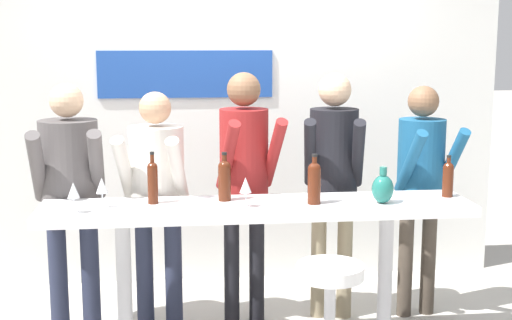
% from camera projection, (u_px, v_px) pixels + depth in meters
% --- Properties ---
extents(back_wall, '(4.17, 0.12, 2.42)m').
position_uv_depth(back_wall, '(236.00, 128.00, 5.63)').
color(back_wall, silver).
rests_on(back_wall, ground_plane).
extents(tasting_table, '(2.57, 0.50, 0.95)m').
position_uv_depth(tasting_table, '(257.00, 229.00, 4.27)').
color(tasting_table, white).
rests_on(tasting_table, ground_plane).
extents(bar_stool, '(0.38, 0.38, 0.75)m').
position_uv_depth(bar_stool, '(330.00, 311.00, 3.78)').
color(bar_stool, '#B2B2B7').
rests_on(bar_stool, ground_plane).
extents(person_far_left, '(0.46, 0.55, 1.64)m').
position_uv_depth(person_far_left, '(70.00, 183.00, 4.53)').
color(person_far_left, '#23283D').
rests_on(person_far_left, ground_plane).
extents(person_left, '(0.49, 0.58, 1.59)m').
position_uv_depth(person_left, '(157.00, 186.00, 4.61)').
color(person_left, '#23283D').
rests_on(person_left, ground_plane).
extents(person_center_left, '(0.45, 0.57, 1.70)m').
position_uv_depth(person_center_left, '(244.00, 169.00, 4.70)').
color(person_center_left, black).
rests_on(person_center_left, ground_plane).
extents(person_center, '(0.46, 0.57, 1.69)m').
position_uv_depth(person_center, '(333.00, 168.00, 4.80)').
color(person_center, gray).
rests_on(person_center, ground_plane).
extents(person_center_right, '(0.42, 0.53, 1.61)m').
position_uv_depth(person_center_right, '(421.00, 175.00, 4.85)').
color(person_center_right, '#473D33').
rests_on(person_center_right, ground_plane).
extents(wine_bottle_0, '(0.08, 0.08, 0.30)m').
position_uv_depth(wine_bottle_0, '(225.00, 178.00, 4.30)').
color(wine_bottle_0, '#4C1E0F').
rests_on(wine_bottle_0, tasting_table).
extents(wine_bottle_1, '(0.06, 0.06, 0.31)m').
position_uv_depth(wine_bottle_1, '(153.00, 180.00, 4.22)').
color(wine_bottle_1, '#4C1E0F').
rests_on(wine_bottle_1, tasting_table).
extents(wine_bottle_2, '(0.08, 0.08, 0.30)m').
position_uv_depth(wine_bottle_2, '(314.00, 181.00, 4.21)').
color(wine_bottle_2, '#4C1E0F').
rests_on(wine_bottle_2, tasting_table).
extents(wine_bottle_3, '(0.07, 0.07, 0.26)m').
position_uv_depth(wine_bottle_3, '(448.00, 178.00, 4.40)').
color(wine_bottle_3, '#4C1E0F').
rests_on(wine_bottle_3, tasting_table).
extents(wine_glass_0, '(0.07, 0.07, 0.18)m').
position_uv_depth(wine_glass_0, '(246.00, 186.00, 4.13)').
color(wine_glass_0, silver).
rests_on(wine_glass_0, tasting_table).
extents(wine_glass_1, '(0.07, 0.07, 0.18)m').
position_uv_depth(wine_glass_1, '(102.00, 187.00, 4.12)').
color(wine_glass_1, silver).
rests_on(wine_glass_1, tasting_table).
extents(wine_glass_2, '(0.07, 0.07, 0.18)m').
position_uv_depth(wine_glass_2, '(73.00, 191.00, 3.99)').
color(wine_glass_2, silver).
rests_on(wine_glass_2, tasting_table).
extents(decorative_vase, '(0.13, 0.13, 0.22)m').
position_uv_depth(decorative_vase, '(383.00, 189.00, 4.24)').
color(decorative_vase, '#1E665B').
rests_on(decorative_vase, tasting_table).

